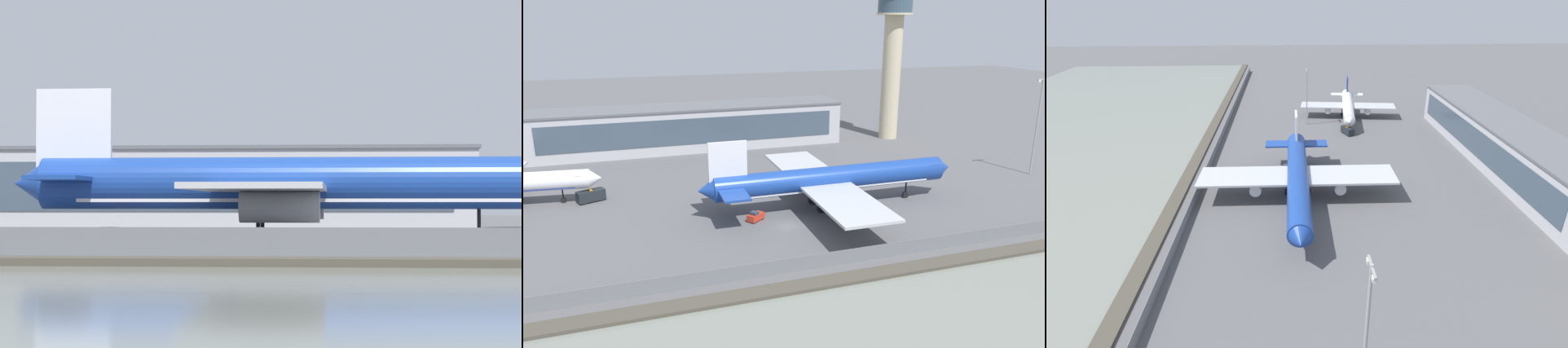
% 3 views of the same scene
% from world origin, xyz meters
% --- Properties ---
extents(ground_plane, '(500.00, 500.00, 0.00)m').
position_xyz_m(ground_plane, '(0.00, 0.00, 0.00)').
color(ground_plane, '#565659').
extents(shoreline_seawall, '(320.00, 3.00, 0.50)m').
position_xyz_m(shoreline_seawall, '(0.00, -20.50, 0.25)').
color(shoreline_seawall, '#474238').
rests_on(shoreline_seawall, ground).
extents(perimeter_fence, '(280.00, 0.10, 2.25)m').
position_xyz_m(perimeter_fence, '(0.00, -16.00, 1.13)').
color(perimeter_fence, slate).
rests_on(perimeter_fence, ground).
extents(cargo_jet_blue, '(50.83, 43.56, 14.21)m').
position_xyz_m(cargo_jet_blue, '(10.27, 6.60, 5.42)').
color(cargo_jet_blue, '#193D93').
rests_on(cargo_jet_blue, ground).
extents(baggage_tug, '(3.52, 3.21, 1.80)m').
position_xyz_m(baggage_tug, '(-4.71, 4.12, 0.81)').
color(baggage_tug, red).
rests_on(baggage_tug, ground).
extents(terminal_building, '(83.75, 14.90, 11.74)m').
position_xyz_m(terminal_building, '(-7.85, 61.00, 5.89)').
color(terminal_building, '#B2B2B7').
rests_on(terminal_building, ground).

